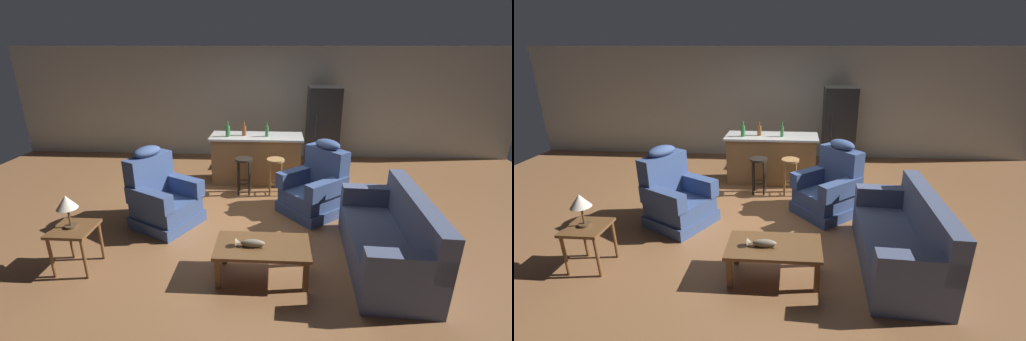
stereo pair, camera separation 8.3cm
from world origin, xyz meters
The scene contains 16 objects.
ground_plane centered at (0.00, 0.00, 0.00)m, with size 12.00×12.00×0.00m.
back_wall centered at (0.00, 3.12, 1.30)m, with size 12.00×0.05×2.60m.
coffee_table centered at (0.24, -1.72, 0.36)m, with size 1.10×0.60×0.42m.
fish_figurine centered at (0.10, -1.75, 0.46)m, with size 0.34×0.10×0.10m.
couch centered at (1.80, -1.39, 0.34)m, with size 0.93×1.94×0.94m.
recliner_near_lamp centered at (-1.34, -0.50, 0.42)m, with size 1.14×1.14×1.20m.
recliner_near_island centered at (1.03, 0.02, 0.42)m, with size 1.18×1.18×1.20m.
end_table centered at (-2.02, -1.69, 0.46)m, with size 0.48×0.48×0.56m.
table_lamp centered at (-2.04, -1.68, 0.87)m, with size 0.24×0.24×0.41m.
kitchen_island centered at (0.00, 1.35, 0.48)m, with size 1.80×0.70×0.95m.
bar_stool_left centered at (-0.20, 0.72, 0.47)m, with size 0.32×0.32×0.68m.
bar_stool_right centered at (0.38, 0.72, 0.47)m, with size 0.32×0.32×0.68m.
refrigerator centered at (1.43, 2.55, 0.88)m, with size 0.70×0.69×1.76m.
bottle_tall_green centered at (-0.24, 1.34, 1.05)m, with size 0.09×0.09×0.27m.
bottle_short_amber centered at (-0.55, 1.25, 1.06)m, with size 0.09×0.09×0.29m.
bottle_wine_dark centered at (0.20, 1.29, 1.06)m, with size 0.07×0.07×0.28m.
Camera 1 is at (0.37, -5.14, 2.59)m, focal length 24.00 mm.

